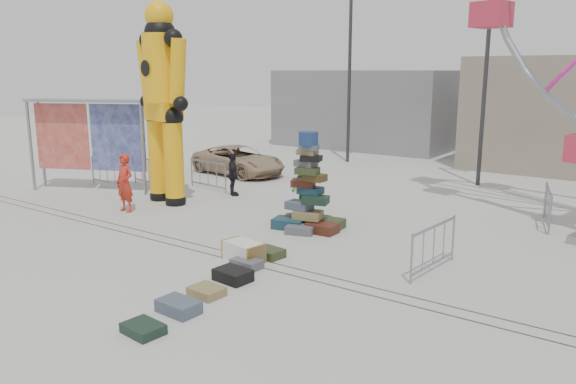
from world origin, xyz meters
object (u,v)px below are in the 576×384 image
Objects in this scene: banner_scaffold at (89,123)px; pedestrian_red at (125,183)px; steamer_trunk at (244,251)px; lamp_post_right at (489,68)px; barricade_wheel_back at (547,207)px; pedestrian_black at (233,175)px; suitcase_tower at (308,202)px; parked_suv at (239,160)px; barricade_dummy_a at (107,173)px; crash_test_dummy at (163,96)px; barricade_wheel_front at (434,248)px; pedestrian_green at (302,188)px; lamp_post_left at (351,69)px; barricade_dummy_c at (208,175)px; barricade_dummy_b at (149,173)px.

banner_scaffold reaches higher than pedestrian_red.
pedestrian_red reaches higher than steamer_trunk.
barricade_wheel_back is at bearing -55.09° from lamp_post_right.
pedestrian_black reaches higher than barricade_wheel_back.
suitcase_tower is 8.95m from parked_suv.
barricade_dummy_a is 5.27m from pedestrian_black.
steamer_trunk is 0.49× the size of barricade_wheel_back.
lamp_post_right is at bearing 91.30° from steamer_trunk.
suitcase_tower is 6.92m from barricade_wheel_back.
lamp_post_right is 10.68m from parked_suv.
steamer_trunk is (6.00, -3.13, -3.35)m from crash_test_dummy.
pedestrian_black reaches higher than barricade_dummy_a.
barricade_dummy_a is at bearing -90.52° from barricade_wheel_back.
barricade_wheel_front is (2.11, -10.36, -3.93)m from lamp_post_right.
steamer_trunk is 4.88m from pedestrian_green.
lamp_post_left is 12.43m from banner_scaffold.
pedestrian_green is (4.60, 3.16, -0.15)m from pedestrian_red.
barricade_dummy_b is at bearing -150.38° from barricade_dummy_c.
barricade_dummy_c is at bearing 30.70° from pedestrian_black.
barricade_dummy_c is at bearing -94.97° from barricade_wheel_back.
barricade_dummy_b is 1.31× the size of pedestrian_black.
lamp_post_right is 8.23× the size of steamer_trunk.
barricade_dummy_a is 1.00× the size of barricade_dummy_c.
lamp_post_left is 8.23× the size of steamer_trunk.
crash_test_dummy is 1.54× the size of parked_suv.
crash_test_dummy reaches higher than pedestrian_red.
barricade_dummy_a and barricade_wheel_back have the same top height.
parked_suv is (-7.44, 8.55, 0.39)m from steamer_trunk.
pedestrian_black is (-3.37, 0.60, -0.01)m from pedestrian_green.
pedestrian_black is 4.23m from parked_suv.
parked_suv is (-2.59, 3.34, -0.15)m from pedestrian_black.
lamp_post_right reaches higher than barricade_wheel_back.
lamp_post_left reaches higher than parked_suv.
suitcase_tower reaches higher than pedestrian_black.
barricade_wheel_back is (10.36, -6.82, -3.93)m from lamp_post_left.
crash_test_dummy is 1.49× the size of banner_scaffold.
pedestrian_green is at bearing 11.02° from barricade_dummy_a.
barricade_wheel_back is (5.44, 4.26, -0.22)m from suitcase_tower.
lamp_post_left is 9.72m from barricade_dummy_c.
barricade_wheel_front and barricade_wheel_back have the same top height.
barricade_dummy_a is at bearing 88.26° from barricade_wheel_front.
lamp_post_left is 4.33× the size of pedestrian_red.
barricade_wheel_back is at bearing 64.92° from steamer_trunk.
steamer_trunk is 0.49× the size of barricade_dummy_b.
pedestrian_red is at bearing -45.87° from banner_scaffold.
barricade_dummy_c is (-8.09, -6.82, -3.93)m from lamp_post_right.
pedestrian_red is (0.21, -3.99, 0.37)m from barricade_dummy_c.
suitcase_tower is 0.61× the size of banner_scaffold.
lamp_post_right is at bearing 67.72° from suitcase_tower.
pedestrian_green is at bearing -81.79° from barricade_wheel_back.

